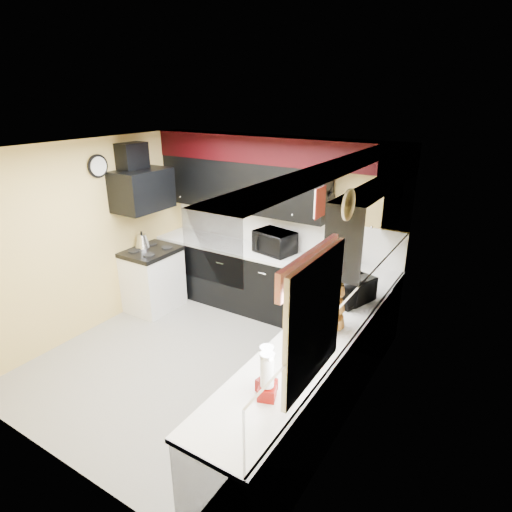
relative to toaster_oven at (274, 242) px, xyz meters
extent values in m
plane|color=gray|center=(-0.09, -1.54, -1.09)|extent=(3.60, 3.60, 0.00)
cube|color=#E0C666|center=(-0.09, 0.26, 0.16)|extent=(3.60, 0.06, 2.50)
cube|color=#E0C666|center=(1.71, -1.54, 0.16)|extent=(0.06, 3.60, 2.50)
cube|color=#E0C666|center=(-1.89, -1.54, 0.16)|extent=(0.06, 3.60, 2.50)
cube|color=white|center=(-0.09, -1.54, 1.41)|extent=(3.60, 3.60, 0.06)
cube|color=black|center=(-0.09, -0.04, -0.64)|extent=(3.60, 0.60, 0.90)
cube|color=black|center=(1.41, -1.84, -0.64)|extent=(0.60, 3.00, 0.90)
cube|color=white|center=(-0.09, -0.04, -0.17)|extent=(3.62, 0.64, 0.04)
cube|color=white|center=(1.41, -1.84, -0.17)|extent=(0.64, 3.02, 0.04)
cube|color=white|center=(-0.09, 0.25, 0.10)|extent=(3.60, 0.02, 0.50)
cube|color=white|center=(1.70, -1.54, 0.10)|extent=(0.02, 3.60, 0.50)
cube|color=black|center=(-0.59, 0.09, 0.71)|extent=(2.60, 0.35, 0.70)
cube|color=black|center=(1.54, -0.64, 0.71)|extent=(0.35, 1.80, 0.70)
cube|color=black|center=(-0.09, 0.08, 1.23)|extent=(3.60, 0.36, 0.35)
cube|color=black|center=(1.53, -1.72, 1.23)|extent=(0.36, 3.24, 0.35)
cube|color=white|center=(-1.59, -0.79, -0.66)|extent=(0.60, 0.75, 0.86)
cube|color=black|center=(-1.59, -0.79, -0.20)|extent=(0.62, 0.77, 0.06)
cube|color=black|center=(-1.64, -0.79, 0.69)|extent=(0.50, 0.78, 0.55)
cube|color=black|center=(-1.77, -0.79, 1.11)|extent=(0.24, 0.40, 0.40)
cube|color=red|center=(1.64, -2.44, 0.86)|extent=(0.04, 0.88, 0.20)
cube|color=white|center=(0.74, -0.24, 0.71)|extent=(0.03, 0.26, 0.35)
imported|color=black|center=(0.00, 0.00, 0.00)|extent=(0.61, 0.54, 0.31)
imported|color=black|center=(1.42, -0.86, -0.02)|extent=(0.45, 0.55, 0.26)
cylinder|color=silver|center=(1.01, -0.03, -0.08)|extent=(0.15, 0.15, 0.14)
cube|color=black|center=(1.01, 0.00, -0.04)|extent=(0.12, 0.16, 0.23)
camera|label=1|loc=(2.73, -4.86, 1.93)|focal=30.00mm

